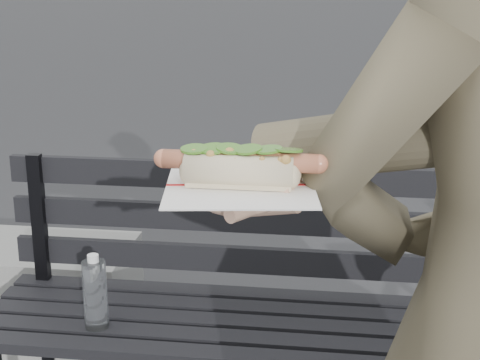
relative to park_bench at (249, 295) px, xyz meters
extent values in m
cylinder|color=black|center=(-0.66, 0.10, -0.30)|extent=(0.04, 0.04, 0.45)
cube|color=black|center=(0.01, -0.25, -0.06)|extent=(1.50, 0.07, 0.03)
cube|color=black|center=(0.01, -0.16, -0.06)|extent=(1.50, 0.07, 0.03)
cube|color=black|center=(0.01, -0.07, -0.06)|extent=(1.50, 0.07, 0.03)
cube|color=black|center=(0.01, 0.02, -0.06)|extent=(1.50, 0.07, 0.03)
cube|color=black|center=(0.01, 0.11, -0.06)|extent=(1.50, 0.07, 0.03)
cube|color=black|center=(-0.66, 0.12, 0.15)|extent=(0.04, 0.03, 0.42)
cube|color=black|center=(0.01, 0.14, 0.05)|extent=(1.50, 0.02, 0.08)
cube|color=black|center=(0.01, 0.14, 0.18)|extent=(1.50, 0.02, 0.08)
cube|color=black|center=(0.01, 0.14, 0.31)|extent=(1.50, 0.02, 0.08)
cylinder|color=white|center=(-0.39, -0.16, 0.05)|extent=(0.06, 0.06, 0.19)
cylinder|color=white|center=(-0.39, -0.16, 0.16)|extent=(0.03, 0.03, 0.02)
cylinder|color=brown|center=(0.36, -0.89, 0.68)|extent=(0.51, 0.23, 0.19)
cylinder|color=#D8A384|center=(0.15, -0.98, 0.62)|extent=(0.09, 0.08, 0.07)
ellipsoid|color=#D8A384|center=(0.11, -0.99, 0.61)|extent=(0.10, 0.12, 0.03)
cylinder|color=#D8A384|center=(0.05, -1.02, 0.61)|extent=(0.05, 0.02, 0.02)
cylinder|color=#D8A384|center=(0.05, -1.00, 0.61)|extent=(0.05, 0.02, 0.02)
cylinder|color=#D8A384|center=(0.05, -0.98, 0.61)|extent=(0.05, 0.02, 0.02)
cylinder|color=#D8A384|center=(0.05, -0.96, 0.61)|extent=(0.05, 0.02, 0.02)
cylinder|color=#D8A384|center=(0.12, -1.04, 0.61)|extent=(0.04, 0.05, 0.02)
cube|color=white|center=(0.11, -0.99, 0.63)|extent=(0.21, 0.21, 0.00)
cube|color=#B21E1E|center=(0.11, -0.99, 0.63)|extent=(0.19, 0.03, 0.00)
cylinder|color=#C56D4C|center=(0.11, -0.99, 0.66)|extent=(0.20, 0.02, 0.02)
sphere|color=#C56D4C|center=(0.01, -0.99, 0.66)|extent=(0.02, 0.02, 0.02)
sphere|color=#C56D4C|center=(0.21, -0.99, 0.66)|extent=(0.03, 0.02, 0.02)
sphere|color=#9E6B2D|center=(0.17, -1.01, 0.67)|extent=(0.01, 0.01, 0.01)
sphere|color=#9E6B2D|center=(0.16, -1.01, 0.67)|extent=(0.01, 0.01, 0.01)
sphere|color=#9E6B2D|center=(0.07, -0.98, 0.67)|extent=(0.01, 0.01, 0.01)
sphere|color=#9E6B2D|center=(0.07, -1.01, 0.67)|extent=(0.01, 0.01, 0.01)
sphere|color=#9E6B2D|center=(0.16, -0.96, 0.67)|extent=(0.01, 0.01, 0.01)
sphere|color=#9E6B2D|center=(0.12, -1.00, 0.67)|extent=(0.01, 0.01, 0.01)
sphere|color=#9E6B2D|center=(0.10, -1.01, 0.67)|extent=(0.01, 0.01, 0.01)
sphere|color=#9E6B2D|center=(0.16, -0.98, 0.67)|extent=(0.01, 0.01, 0.01)
sphere|color=#9E6B2D|center=(0.14, -0.98, 0.67)|extent=(0.01, 0.01, 0.01)
sphere|color=#9E6B2D|center=(0.05, -0.98, 0.67)|extent=(0.01, 0.01, 0.01)
sphere|color=#9E6B2D|center=(0.06, -0.97, 0.67)|extent=(0.01, 0.01, 0.01)
sphere|color=#9E6B2D|center=(0.06, -0.98, 0.67)|extent=(0.01, 0.01, 0.01)
sphere|color=#9E6B2D|center=(0.12, -0.99, 0.67)|extent=(0.01, 0.01, 0.01)
sphere|color=#9E6B2D|center=(0.07, -1.00, 0.67)|extent=(0.01, 0.01, 0.01)
sphere|color=#9E6B2D|center=(0.14, -1.01, 0.67)|extent=(0.01, 0.01, 0.01)
sphere|color=#9E6B2D|center=(0.05, -0.97, 0.67)|extent=(0.01, 0.01, 0.01)
sphere|color=#9E6B2D|center=(0.16, -0.99, 0.67)|extent=(0.01, 0.01, 0.01)
sphere|color=#9E6B2D|center=(0.05, -0.99, 0.67)|extent=(0.01, 0.01, 0.01)
sphere|color=#9E6B2D|center=(0.13, -0.97, 0.67)|extent=(0.01, 0.01, 0.01)
sphere|color=#9E6B2D|center=(0.16, -1.01, 0.67)|extent=(0.01, 0.01, 0.01)
sphere|color=#9E6B2D|center=(0.05, -1.00, 0.67)|extent=(0.01, 0.01, 0.01)
sphere|color=#9E6B2D|center=(0.09, -0.98, 0.67)|extent=(0.01, 0.01, 0.01)
sphere|color=#9E6B2D|center=(0.09, -0.99, 0.67)|extent=(0.01, 0.01, 0.01)
sphere|color=#9E6B2D|center=(0.15, -0.98, 0.67)|extent=(0.01, 0.01, 0.01)
cylinder|color=#468323|center=(0.05, -0.99, 0.68)|extent=(0.04, 0.04, 0.01)
cylinder|color=#468323|center=(0.07, -0.99, 0.68)|extent=(0.04, 0.04, 0.01)
cylinder|color=#468323|center=(0.09, -0.98, 0.68)|extent=(0.04, 0.04, 0.01)
cylinder|color=#468323|center=(0.12, -0.99, 0.68)|extent=(0.04, 0.04, 0.01)
cylinder|color=#468323|center=(0.14, -0.99, 0.68)|extent=(0.04, 0.04, 0.01)
cylinder|color=#468323|center=(0.17, -0.99, 0.68)|extent=(0.04, 0.04, 0.01)
cube|color=brown|center=(0.35, 0.85, -0.52)|extent=(0.08, 0.09, 0.00)
camera|label=1|loc=(0.23, -1.88, 0.91)|focal=55.00mm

